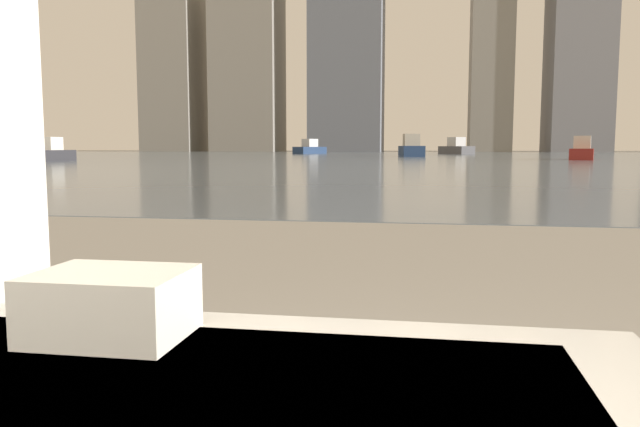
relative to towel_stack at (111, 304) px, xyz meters
The scene contains 12 objects.
towel_stack is the anchor object (origin of this frame).
harbor_water 61.21m from the towel_stack, 89.88° to the left, with size 180.00×110.00×0.01m.
harbor_boat_0 57.46m from the towel_stack, 90.94° to the left, with size 2.63×5.75×2.08m.
harbor_boat_1 40.12m from the towel_stack, 123.26° to the left, with size 1.61×4.00×1.47m.
harbor_boat_2 45.98m from the towel_stack, 76.08° to the left, with size 2.52×4.59×1.63m.
harbor_boat_3 78.05m from the towel_stack, 87.05° to the left, with size 4.33×5.76×2.07m.
harbor_boat_4 80.36m from the towel_stack, 100.44° to the left, with size 3.83×5.35×1.91m.
skyline_tower_0 129.76m from the towel_stack, 112.71° to the left, with size 10.12×11.30×53.92m.
skyline_tower_1 122.97m from the towel_stack, 106.13° to the left, with size 12.51×11.20×31.83m.
skyline_tower_2 119.46m from the towel_stack, 97.12° to the left, with size 13.43×10.28×36.94m.
skyline_tower_3 120.03m from the towel_stack, 84.36° to the left, with size 7.31×8.45×47.48m.
skyline_tower_4 122.89m from the towel_stack, 77.25° to the left, with size 10.24×11.38×52.62m.
Camera 1 is at (0.43, -0.22, 0.88)m, focal length 35.00 mm.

